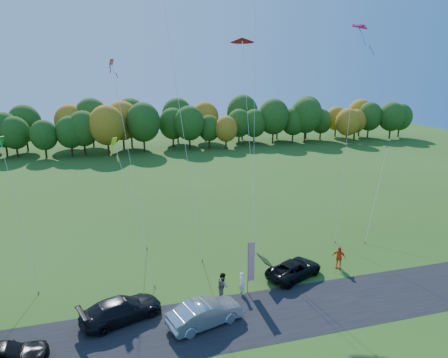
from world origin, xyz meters
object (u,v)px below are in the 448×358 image
object	(u,v)px
silver_sedan	(206,313)
feather_flag	(251,261)
black_suv	(294,269)
person_east	(339,257)

from	to	relation	value
silver_sedan	feather_flag	bearing A→B (deg)	-70.48
silver_sedan	feather_flag	size ratio (longest dim) A/B	1.21
silver_sedan	feather_flag	world-z (taller)	feather_flag
silver_sedan	feather_flag	xyz separation A→B (m)	(4.11, 2.94, 1.71)
black_suv	silver_sedan	distance (m)	9.29
silver_sedan	black_suv	bearing A→B (deg)	-79.48
person_east	feather_flag	bearing A→B (deg)	-126.63
silver_sedan	person_east	world-z (taller)	person_east
feather_flag	silver_sedan	bearing A→B (deg)	-144.39
black_suv	silver_sedan	bearing A→B (deg)	92.66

